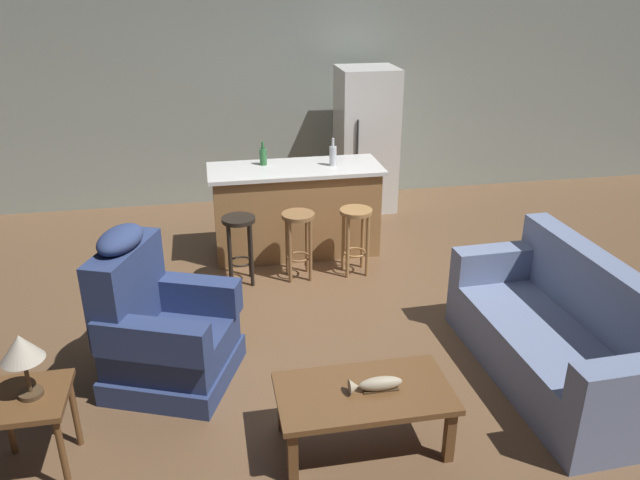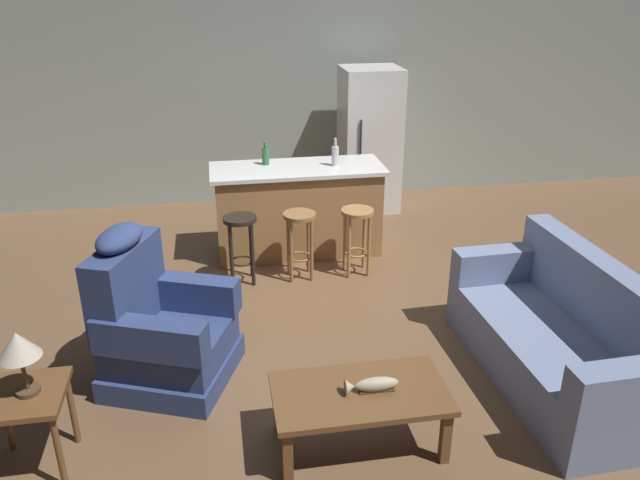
{
  "view_description": "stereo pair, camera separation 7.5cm",
  "coord_description": "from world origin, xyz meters",
  "px_view_note": "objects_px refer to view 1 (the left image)",
  "views": [
    {
      "loc": [
        -0.9,
        -4.8,
        2.84
      ],
      "look_at": [
        -0.01,
        -0.1,
        0.75
      ],
      "focal_mm": 35.0,
      "sensor_mm": 36.0,
      "label": 1
    },
    {
      "loc": [
        -0.82,
        -4.81,
        2.84
      ],
      "look_at": [
        -0.01,
        -0.1,
        0.75
      ],
      "focal_mm": 35.0,
      "sensor_mm": 36.0,
      "label": 2
    }
  ],
  "objects_px": {
    "coffee_table": "(364,398)",
    "bottle_tall_green": "(263,156)",
    "end_table": "(28,410)",
    "bar_stool_middle": "(298,233)",
    "fish_figurine": "(375,384)",
    "bar_stool_right": "(356,229)",
    "refrigerator": "(366,140)",
    "recliner_near_lamp": "(160,329)",
    "kitchen_island": "(296,210)",
    "couch": "(561,337)",
    "bar_stool_left": "(239,238)",
    "bottle_short_amber": "(333,155)",
    "table_lamp": "(21,351)"
  },
  "relations": [
    {
      "from": "bar_stool_right",
      "to": "bottle_short_amber",
      "type": "height_order",
      "value": "bottle_short_amber"
    },
    {
      "from": "table_lamp",
      "to": "bar_stool_middle",
      "type": "relative_size",
      "value": 0.6
    },
    {
      "from": "bottle_short_amber",
      "to": "bar_stool_middle",
      "type": "bearing_deg",
      "value": -127.32
    },
    {
      "from": "couch",
      "to": "bar_stool_left",
      "type": "xyz_separation_m",
      "value": [
        -2.22,
        1.99,
        0.13
      ]
    },
    {
      "from": "coffee_table",
      "to": "bar_stool_right",
      "type": "relative_size",
      "value": 1.62
    },
    {
      "from": "coffee_table",
      "to": "fish_figurine",
      "type": "relative_size",
      "value": 3.24
    },
    {
      "from": "refrigerator",
      "to": "bottle_short_amber",
      "type": "height_order",
      "value": "refrigerator"
    },
    {
      "from": "end_table",
      "to": "bar_stool_middle",
      "type": "relative_size",
      "value": 0.82
    },
    {
      "from": "bottle_short_amber",
      "to": "refrigerator",
      "type": "bearing_deg",
      "value": 61.15
    },
    {
      "from": "coffee_table",
      "to": "refrigerator",
      "type": "xyz_separation_m",
      "value": [
        1.1,
        4.26,
        0.52
      ]
    },
    {
      "from": "coffee_table",
      "to": "bar_stool_middle",
      "type": "distance_m",
      "value": 2.44
    },
    {
      "from": "end_table",
      "to": "bar_stool_right",
      "type": "distance_m",
      "value": 3.43
    },
    {
      "from": "table_lamp",
      "to": "bar_stool_right",
      "type": "bearing_deg",
      "value": 42.6
    },
    {
      "from": "recliner_near_lamp",
      "to": "bottle_short_amber",
      "type": "relative_size",
      "value": 4.13
    },
    {
      "from": "recliner_near_lamp",
      "to": "kitchen_island",
      "type": "distance_m",
      "value": 2.47
    },
    {
      "from": "bar_stool_middle",
      "to": "refrigerator",
      "type": "relative_size",
      "value": 0.39
    },
    {
      "from": "recliner_near_lamp",
      "to": "bar_stool_left",
      "type": "height_order",
      "value": "recliner_near_lamp"
    },
    {
      "from": "end_table",
      "to": "bar_stool_middle",
      "type": "distance_m",
      "value": 3.03
    },
    {
      "from": "bar_stool_right",
      "to": "couch",
      "type": "bearing_deg",
      "value": -61.47
    },
    {
      "from": "table_lamp",
      "to": "bar_stool_left",
      "type": "height_order",
      "value": "table_lamp"
    },
    {
      "from": "kitchen_island",
      "to": "bottle_tall_green",
      "type": "height_order",
      "value": "bottle_tall_green"
    },
    {
      "from": "coffee_table",
      "to": "bottle_tall_green",
      "type": "height_order",
      "value": "bottle_tall_green"
    },
    {
      "from": "fish_figurine",
      "to": "bar_stool_middle",
      "type": "distance_m",
      "value": 2.45
    },
    {
      "from": "bar_stool_middle",
      "to": "refrigerator",
      "type": "distance_m",
      "value": 2.19
    },
    {
      "from": "end_table",
      "to": "bottle_short_amber",
      "type": "xyz_separation_m",
      "value": [
        2.43,
        2.91,
        0.6
      ]
    },
    {
      "from": "end_table",
      "to": "bar_stool_middle",
      "type": "bearing_deg",
      "value": 49.47
    },
    {
      "from": "bar_stool_left",
      "to": "bottle_tall_green",
      "type": "xyz_separation_m",
      "value": [
        0.33,
        0.77,
        0.57
      ]
    },
    {
      "from": "bar_stool_middle",
      "to": "bottle_short_amber",
      "type": "bearing_deg",
      "value": 52.68
    },
    {
      "from": "coffee_table",
      "to": "recliner_near_lamp",
      "type": "height_order",
      "value": "recliner_near_lamp"
    },
    {
      "from": "fish_figurine",
      "to": "couch",
      "type": "relative_size",
      "value": 0.18
    },
    {
      "from": "end_table",
      "to": "kitchen_island",
      "type": "relative_size",
      "value": 0.31
    },
    {
      "from": "fish_figurine",
      "to": "bar_stool_right",
      "type": "distance_m",
      "value": 2.49
    },
    {
      "from": "fish_figurine",
      "to": "bottle_tall_green",
      "type": "distance_m",
      "value": 3.28
    },
    {
      "from": "kitchen_island",
      "to": "bottle_tall_green",
      "type": "xyz_separation_m",
      "value": [
        -0.31,
        0.14,
        0.56
      ]
    },
    {
      "from": "recliner_near_lamp",
      "to": "bar_stool_right",
      "type": "xyz_separation_m",
      "value": [
        1.82,
        1.46,
        0.05
      ]
    },
    {
      "from": "fish_figurine",
      "to": "bar_stool_right",
      "type": "xyz_separation_m",
      "value": [
        0.47,
        2.44,
        0.01
      ]
    },
    {
      "from": "fish_figurine",
      "to": "bar_stool_right",
      "type": "relative_size",
      "value": 0.5
    },
    {
      "from": "coffee_table",
      "to": "bar_stool_middle",
      "type": "relative_size",
      "value": 1.62
    },
    {
      "from": "kitchen_island",
      "to": "bar_stool_middle",
      "type": "distance_m",
      "value": 0.63
    },
    {
      "from": "couch",
      "to": "bottle_tall_green",
      "type": "height_order",
      "value": "bottle_tall_green"
    },
    {
      "from": "fish_figurine",
      "to": "coffee_table",
      "type": "bearing_deg",
      "value": 171.49
    },
    {
      "from": "coffee_table",
      "to": "bar_stool_left",
      "type": "relative_size",
      "value": 1.62
    },
    {
      "from": "recliner_near_lamp",
      "to": "bottle_tall_green",
      "type": "distance_m",
      "value": 2.53
    },
    {
      "from": "bar_stool_right",
      "to": "fish_figurine",
      "type": "bearing_deg",
      "value": -100.83
    },
    {
      "from": "fish_figurine",
      "to": "bar_stool_middle",
      "type": "relative_size",
      "value": 0.5
    },
    {
      "from": "couch",
      "to": "refrigerator",
      "type": "relative_size",
      "value": 1.09
    },
    {
      "from": "kitchen_island",
      "to": "bottle_tall_green",
      "type": "bearing_deg",
      "value": 155.85
    },
    {
      "from": "kitchen_island",
      "to": "bottle_short_amber",
      "type": "distance_m",
      "value": 0.7
    },
    {
      "from": "table_lamp",
      "to": "refrigerator",
      "type": "relative_size",
      "value": 0.23
    },
    {
      "from": "coffee_table",
      "to": "bottle_short_amber",
      "type": "relative_size",
      "value": 3.79
    }
  ]
}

